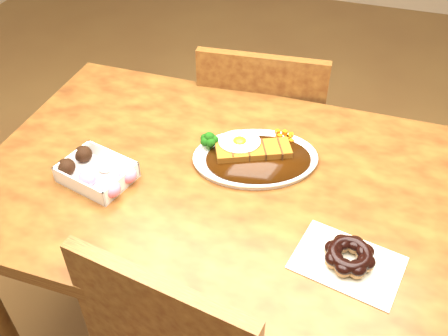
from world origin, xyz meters
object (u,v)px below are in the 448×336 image
(chair_far, at_px, (263,137))
(donut_box, at_px, (97,172))
(table, at_px, (221,205))
(katsu_curry_plate, at_px, (253,155))
(pon_de_ring, at_px, (349,257))

(chair_far, relative_size, donut_box, 4.30)
(donut_box, bearing_deg, table, 19.41)
(chair_far, bearing_deg, donut_box, 61.80)
(chair_far, xyz_separation_m, katsu_curry_plate, (0.08, -0.45, 0.29))
(table, distance_m, katsu_curry_plate, 0.16)
(table, xyz_separation_m, pon_de_ring, (0.34, -0.17, 0.12))
(table, relative_size, donut_box, 5.94)
(pon_de_ring, bearing_deg, donut_box, 173.55)
(donut_box, height_order, pon_de_ring, donut_box)
(table, distance_m, donut_box, 0.33)
(table, distance_m, chair_far, 0.56)
(katsu_curry_plate, bearing_deg, donut_box, -151.03)
(table, bearing_deg, donut_box, -160.59)
(chair_far, height_order, donut_box, chair_far)
(katsu_curry_plate, height_order, donut_box, katsu_curry_plate)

